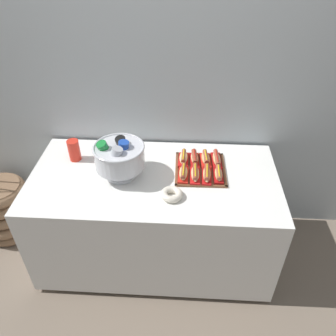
{
  "coord_description": "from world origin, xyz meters",
  "views": [
    {
      "loc": [
        0.19,
        -1.68,
        2.13
      ],
      "look_at": [
        0.09,
        -0.01,
        0.85
      ],
      "focal_mm": 35.74,
      "sensor_mm": 36.0,
      "label": 1
    }
  ],
  "objects_px": {
    "floor_vase": "(6,209)",
    "hot_dog_3": "(219,174)",
    "hot_dog_5": "(195,158)",
    "punch_bowl": "(119,156)",
    "buffet_table": "(155,216)",
    "hot_dog_6": "(206,159)",
    "hot_dog_7": "(217,159)",
    "hot_dog_1": "(195,173)",
    "hot_dog_4": "(184,158)",
    "donut": "(172,194)",
    "hot_dog_0": "(183,173)",
    "hot_dog_2": "(207,174)",
    "serving_tray": "(200,169)",
    "cup_stack": "(74,150)"
  },
  "relations": [
    {
      "from": "hot_dog_1",
      "to": "hot_dog_6",
      "type": "distance_m",
      "value": 0.18
    },
    {
      "from": "hot_dog_2",
      "to": "hot_dog_0",
      "type": "bearing_deg",
      "value": -179.03
    },
    {
      "from": "hot_dog_2",
      "to": "hot_dog_6",
      "type": "bearing_deg",
      "value": 90.97
    },
    {
      "from": "hot_dog_3",
      "to": "hot_dog_2",
      "type": "bearing_deg",
      "value": -179.03
    },
    {
      "from": "hot_dog_1",
      "to": "hot_dog_5",
      "type": "bearing_deg",
      "value": 90.97
    },
    {
      "from": "buffet_table",
      "to": "hot_dog_7",
      "type": "height_order",
      "value": "hot_dog_7"
    },
    {
      "from": "hot_dog_0",
      "to": "hot_dog_4",
      "type": "xyz_separation_m",
      "value": [
        -0.0,
        0.16,
        -0.0
      ]
    },
    {
      "from": "hot_dog_7",
      "to": "cup_stack",
      "type": "distance_m",
      "value": 0.97
    },
    {
      "from": "hot_dog_4",
      "to": "floor_vase",
      "type": "bearing_deg",
      "value": 179.8
    },
    {
      "from": "hot_dog_3",
      "to": "punch_bowl",
      "type": "bearing_deg",
      "value": -179.59
    },
    {
      "from": "cup_stack",
      "to": "hot_dog_1",
      "type": "bearing_deg",
      "value": -10.66
    },
    {
      "from": "hot_dog_4",
      "to": "hot_dog_6",
      "type": "relative_size",
      "value": 0.96
    },
    {
      "from": "hot_dog_1",
      "to": "cup_stack",
      "type": "distance_m",
      "value": 0.84
    },
    {
      "from": "buffet_table",
      "to": "hot_dog_6",
      "type": "height_order",
      "value": "hot_dog_6"
    },
    {
      "from": "hot_dog_2",
      "to": "hot_dog_6",
      "type": "distance_m",
      "value": 0.17
    },
    {
      "from": "hot_dog_0",
      "to": "punch_bowl",
      "type": "height_order",
      "value": "punch_bowl"
    },
    {
      "from": "cup_stack",
      "to": "donut",
      "type": "xyz_separation_m",
      "value": [
        0.69,
        -0.35,
        -0.05
      ]
    },
    {
      "from": "hot_dog_7",
      "to": "hot_dog_3",
      "type": "bearing_deg",
      "value": -89.03
    },
    {
      "from": "floor_vase",
      "to": "hot_dog_6",
      "type": "bearing_deg",
      "value": -0.08
    },
    {
      "from": "hot_dog_7",
      "to": "hot_dog_0",
      "type": "bearing_deg",
      "value": -142.78
    },
    {
      "from": "hot_dog_6",
      "to": "serving_tray",
      "type": "bearing_deg",
      "value": -113.48
    },
    {
      "from": "hot_dog_2",
      "to": "hot_dog_5",
      "type": "bearing_deg",
      "value": 115.41
    },
    {
      "from": "hot_dog_3",
      "to": "floor_vase",
      "type": "bearing_deg",
      "value": 174.23
    },
    {
      "from": "buffet_table",
      "to": "cup_stack",
      "type": "height_order",
      "value": "cup_stack"
    },
    {
      "from": "buffet_table",
      "to": "hot_dog_3",
      "type": "bearing_deg",
      "value": 0.81
    },
    {
      "from": "hot_dog_1",
      "to": "hot_dog_4",
      "type": "height_order",
      "value": "same"
    },
    {
      "from": "serving_tray",
      "to": "hot_dog_6",
      "type": "distance_m",
      "value": 0.1
    },
    {
      "from": "buffet_table",
      "to": "hot_dog_4",
      "type": "distance_m",
      "value": 0.47
    },
    {
      "from": "floor_vase",
      "to": "hot_dog_2",
      "type": "bearing_deg",
      "value": -6.08
    },
    {
      "from": "hot_dog_5",
      "to": "hot_dog_0",
      "type": "bearing_deg",
      "value": -113.48
    },
    {
      "from": "floor_vase",
      "to": "hot_dog_0",
      "type": "xyz_separation_m",
      "value": [
        1.42,
        -0.17,
        0.57
      ]
    },
    {
      "from": "hot_dog_4",
      "to": "hot_dog_0",
      "type": "bearing_deg",
      "value": -89.03
    },
    {
      "from": "hot_dog_3",
      "to": "hot_dog_7",
      "type": "relative_size",
      "value": 0.84
    },
    {
      "from": "hot_dog_1",
      "to": "hot_dog_5",
      "type": "height_order",
      "value": "same"
    },
    {
      "from": "hot_dog_3",
      "to": "cup_stack",
      "type": "distance_m",
      "value": 0.99
    },
    {
      "from": "floor_vase",
      "to": "punch_bowl",
      "type": "bearing_deg",
      "value": -9.54
    },
    {
      "from": "hot_dog_1",
      "to": "hot_dog_2",
      "type": "xyz_separation_m",
      "value": [
        0.07,
        0.0,
        -0.0
      ]
    },
    {
      "from": "serving_tray",
      "to": "hot_dog_5",
      "type": "bearing_deg",
      "value": 115.41
    },
    {
      "from": "hot_dog_2",
      "to": "punch_bowl",
      "type": "relative_size",
      "value": 0.56
    },
    {
      "from": "hot_dog_2",
      "to": "hot_dog_3",
      "type": "bearing_deg",
      "value": 0.97
    },
    {
      "from": "hot_dog_7",
      "to": "serving_tray",
      "type": "bearing_deg",
      "value": -142.78
    },
    {
      "from": "serving_tray",
      "to": "punch_bowl",
      "type": "relative_size",
      "value": 1.13
    },
    {
      "from": "floor_vase",
      "to": "donut",
      "type": "xyz_separation_m",
      "value": [
        1.35,
        -0.36,
        0.56
      ]
    },
    {
      "from": "floor_vase",
      "to": "hot_dog_3",
      "type": "bearing_deg",
      "value": -5.77
    },
    {
      "from": "hot_dog_6",
      "to": "cup_stack",
      "type": "xyz_separation_m",
      "value": [
        -0.9,
        -0.01,
        0.04
      ]
    },
    {
      "from": "hot_dog_5",
      "to": "punch_bowl",
      "type": "relative_size",
      "value": 0.5
    },
    {
      "from": "donut",
      "to": "hot_dog_1",
      "type": "bearing_deg",
      "value": 54.12
    },
    {
      "from": "serving_tray",
      "to": "donut",
      "type": "relative_size",
      "value": 2.7
    },
    {
      "from": "serving_tray",
      "to": "punch_bowl",
      "type": "distance_m",
      "value": 0.54
    },
    {
      "from": "punch_bowl",
      "to": "hot_dog_4",
      "type": "bearing_deg",
      "value": 22.39
    }
  ]
}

